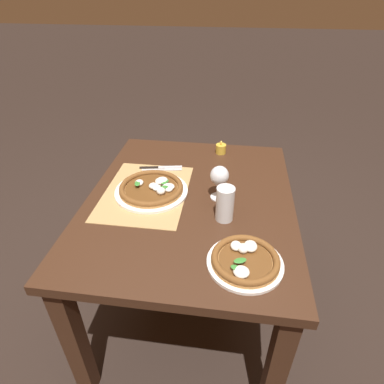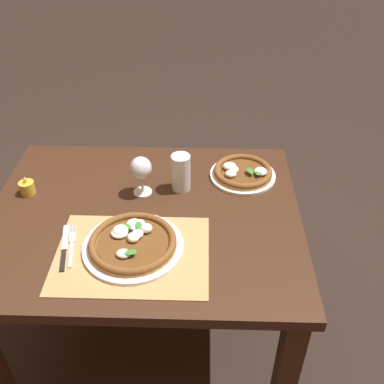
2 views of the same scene
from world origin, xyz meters
The scene contains 10 objects.
ground_plane centered at (0.00, 0.00, 0.00)m, with size 24.00×24.00×0.00m, color black.
dining_table centered at (0.00, 0.00, 0.63)m, with size 1.12×0.90×0.74m.
paper_placemat centered at (-0.01, -0.20, 0.74)m, with size 0.49×0.37×0.00m, color #A88451.
pizza_near centered at (-0.01, -0.17, 0.76)m, with size 0.33×0.33×0.05m.
pizza_far centered at (0.37, 0.24, 0.76)m, with size 0.26×0.26×0.05m.
wine_glass centered at (-0.02, 0.12, 0.85)m, with size 0.08×0.08×0.16m.
pint_glass centered at (0.13, 0.16, 0.81)m, with size 0.07×0.07×0.15m.
fork centered at (-0.21, -0.17, 0.75)m, with size 0.05×0.20×0.00m.
knife centered at (-0.24, -0.18, 0.75)m, with size 0.06×0.21×0.01m.
votive_candle centered at (-0.45, 0.11, 0.76)m, with size 0.06×0.06×0.07m.
Camera 1 is at (1.15, 0.17, 1.55)m, focal length 30.00 mm.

